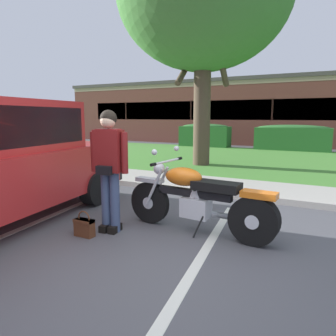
{
  "coord_description": "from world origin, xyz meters",
  "views": [
    {
      "loc": [
        1.71,
        -2.92,
        1.62
      ],
      "look_at": [
        -0.39,
        1.2,
        0.85
      ],
      "focal_mm": 33.37,
      "sensor_mm": 36.0,
      "label": 1
    }
  ],
  "objects_px": {
    "motorcycle": "(203,200)",
    "hedge_center_left": "(292,137)",
    "rider_person": "(109,162)",
    "brick_building": "(284,112)",
    "handbag": "(84,226)",
    "hedge_left": "(205,135)"
  },
  "relations": [
    {
      "from": "rider_person",
      "to": "brick_building",
      "type": "height_order",
      "value": "brick_building"
    },
    {
      "from": "motorcycle",
      "to": "handbag",
      "type": "distance_m",
      "value": 1.66
    },
    {
      "from": "hedge_center_left",
      "to": "brick_building",
      "type": "height_order",
      "value": "brick_building"
    },
    {
      "from": "rider_person",
      "to": "hedge_left",
      "type": "height_order",
      "value": "rider_person"
    },
    {
      "from": "hedge_center_left",
      "to": "brick_building",
      "type": "bearing_deg",
      "value": 100.68
    },
    {
      "from": "motorcycle",
      "to": "hedge_left",
      "type": "distance_m",
      "value": 12.47
    },
    {
      "from": "hedge_center_left",
      "to": "brick_building",
      "type": "distance_m",
      "value": 6.85
    },
    {
      "from": "rider_person",
      "to": "hedge_center_left",
      "type": "height_order",
      "value": "rider_person"
    },
    {
      "from": "hedge_center_left",
      "to": "brick_building",
      "type": "xyz_separation_m",
      "value": [
        -1.25,
        6.62,
        1.25
      ]
    },
    {
      "from": "motorcycle",
      "to": "hedge_center_left",
      "type": "distance_m",
      "value": 11.69
    },
    {
      "from": "motorcycle",
      "to": "hedge_center_left",
      "type": "bearing_deg",
      "value": 89.99
    },
    {
      "from": "rider_person",
      "to": "handbag",
      "type": "bearing_deg",
      "value": -120.73
    },
    {
      "from": "hedge_center_left",
      "to": "rider_person",
      "type": "bearing_deg",
      "value": -95.65
    },
    {
      "from": "motorcycle",
      "to": "handbag",
      "type": "bearing_deg",
      "value": -149.41
    },
    {
      "from": "handbag",
      "to": "motorcycle",
      "type": "bearing_deg",
      "value": 30.59
    },
    {
      "from": "rider_person",
      "to": "hedge_left",
      "type": "bearing_deg",
      "value": 104.37
    },
    {
      "from": "rider_person",
      "to": "hedge_left",
      "type": "xyz_separation_m",
      "value": [
        -3.12,
        12.19,
        -0.34
      ]
    },
    {
      "from": "motorcycle",
      "to": "handbag",
      "type": "xyz_separation_m",
      "value": [
        -1.4,
        -0.83,
        -0.34
      ]
    },
    {
      "from": "hedge_left",
      "to": "hedge_center_left",
      "type": "height_order",
      "value": "same"
    },
    {
      "from": "motorcycle",
      "to": "hedge_center_left",
      "type": "xyz_separation_m",
      "value": [
        0.0,
        11.69,
        0.17
      ]
    },
    {
      "from": "motorcycle",
      "to": "rider_person",
      "type": "distance_m",
      "value": 1.4
    },
    {
      "from": "handbag",
      "to": "hedge_center_left",
      "type": "distance_m",
      "value": 12.61
    }
  ]
}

